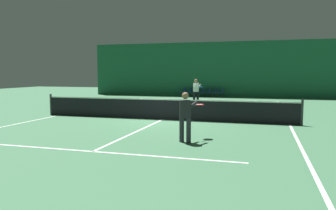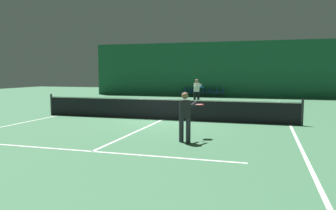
{
  "view_description": "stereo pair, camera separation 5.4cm",
  "coord_description": "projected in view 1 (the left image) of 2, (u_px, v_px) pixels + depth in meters",
  "views": [
    {
      "loc": [
        4.42,
        -14.22,
        2.13
      ],
      "look_at": [
        0.85,
        -2.03,
        0.89
      ],
      "focal_mm": 35.0,
      "sensor_mm": 36.0,
      "label": 1
    },
    {
      "loc": [
        4.47,
        -14.2,
        2.13
      ],
      "look_at": [
        0.85,
        -2.03,
        0.89
      ],
      "focal_mm": 35.0,
      "sensor_mm": 36.0,
      "label": 2
    }
  ],
  "objects": [
    {
      "name": "courtside_chair_2",
      "position": [
        196.0,
        91.0,
        29.42
      ],
      "size": [
        0.44,
        0.44,
        0.84
      ],
      "rotation": [
        0.0,
        0.0,
        -1.57
      ],
      "color": "#2D2D2D",
      "rests_on": "ground"
    },
    {
      "name": "courtside_chair_6",
      "position": [
        221.0,
        92.0,
        28.79
      ],
      "size": [
        0.44,
        0.44,
        0.84
      ],
      "rotation": [
        0.0,
        0.0,
        -1.57
      ],
      "color": "#2D2D2D",
      "rests_on": "ground"
    },
    {
      "name": "courtside_chair_1",
      "position": [
        190.0,
        91.0,
        29.58
      ],
      "size": [
        0.44,
        0.44,
        0.84
      ],
      "rotation": [
        0.0,
        0.0,
        -1.57
      ],
      "color": "#2D2D2D",
      "rests_on": "ground"
    },
    {
      "name": "ground_plane",
      "position": [
        163.0,
        120.0,
        15.02
      ],
      "size": [
        60.0,
        60.0,
        0.0
      ],
      "primitive_type": "plane",
      "color": "#3D704C"
    },
    {
      "name": "courtside_chair_0",
      "position": [
        184.0,
        91.0,
        29.74
      ],
      "size": [
        0.44,
        0.44,
        0.84
      ],
      "rotation": [
        0.0,
        0.0,
        -1.57
      ],
      "color": "#2D2D2D",
      "rests_on": "ground"
    },
    {
      "name": "backdrop_curtain",
      "position": [
        213.0,
        69.0,
        29.35
      ],
      "size": [
        23.0,
        0.12,
        4.9
      ],
      "color": "#1E5B3D",
      "rests_on": "ground"
    },
    {
      "name": "court_line_sideline_right",
      "position": [
        290.0,
        125.0,
        13.49
      ],
      "size": [
        0.1,
        23.8,
        0.0
      ],
      "color": "white",
      "rests_on": "ground"
    },
    {
      "name": "court_line_sideline_left",
      "position": [
        59.0,
        115.0,
        16.56
      ],
      "size": [
        0.1,
        23.8,
        0.0
      ],
      "color": "white",
      "rests_on": "ground"
    },
    {
      "name": "player_near",
      "position": [
        186.0,
        113.0,
        10.05
      ],
      "size": [
        0.68,
        1.34,
        1.55
      ],
      "rotation": [
        0.0,
        0.0,
        1.3
      ],
      "color": "#2D2D38",
      "rests_on": "ground"
    },
    {
      "name": "court_line_service_far",
      "position": [
        192.0,
        106.0,
        21.14
      ],
      "size": [
        8.25,
        0.1,
        0.0
      ],
      "color": "white",
      "rests_on": "ground"
    },
    {
      "name": "court_line_centre",
      "position": [
        163.0,
        120.0,
        15.02
      ],
      "size": [
        0.1,
        12.8,
        0.0
      ],
      "color": "white",
      "rests_on": "ground"
    },
    {
      "name": "court_line_service_near",
      "position": [
        93.0,
        151.0,
        8.91
      ],
      "size": [
        8.25,
        0.1,
        0.0
      ],
      "color": "white",
      "rests_on": "ground"
    },
    {
      "name": "court_line_baseline_far",
      "position": [
        206.0,
        100.0,
        26.39
      ],
      "size": [
        11.0,
        0.1,
        0.0
      ],
      "color": "white",
      "rests_on": "ground"
    },
    {
      "name": "courtside_chair_5",
      "position": [
        215.0,
        92.0,
        28.94
      ],
      "size": [
        0.44,
        0.44,
        0.84
      ],
      "rotation": [
        0.0,
        0.0,
        -1.57
      ],
      "color": "#2D2D2D",
      "rests_on": "ground"
    },
    {
      "name": "courtside_chair_3",
      "position": [
        202.0,
        91.0,
        29.26
      ],
      "size": [
        0.44,
        0.44,
        0.84
      ],
      "rotation": [
        0.0,
        0.0,
        -1.57
      ],
      "color": "#2D2D2D",
      "rests_on": "ground"
    },
    {
      "name": "tennis_net",
      "position": [
        163.0,
        109.0,
        14.97
      ],
      "size": [
        12.0,
        0.1,
        1.07
      ],
      "color": "black",
      "rests_on": "ground"
    },
    {
      "name": "player_far",
      "position": [
        196.0,
        89.0,
        22.73
      ],
      "size": [
        0.98,
        1.38,
        1.72
      ],
      "rotation": [
        0.0,
        0.0,
        -1.07
      ],
      "color": "black",
      "rests_on": "ground"
    },
    {
      "name": "courtside_chair_4",
      "position": [
        208.0,
        92.0,
        29.1
      ],
      "size": [
        0.44,
        0.44,
        0.84
      ],
      "rotation": [
        0.0,
        0.0,
        -1.57
      ],
      "color": "#2D2D2D",
      "rests_on": "ground"
    }
  ]
}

